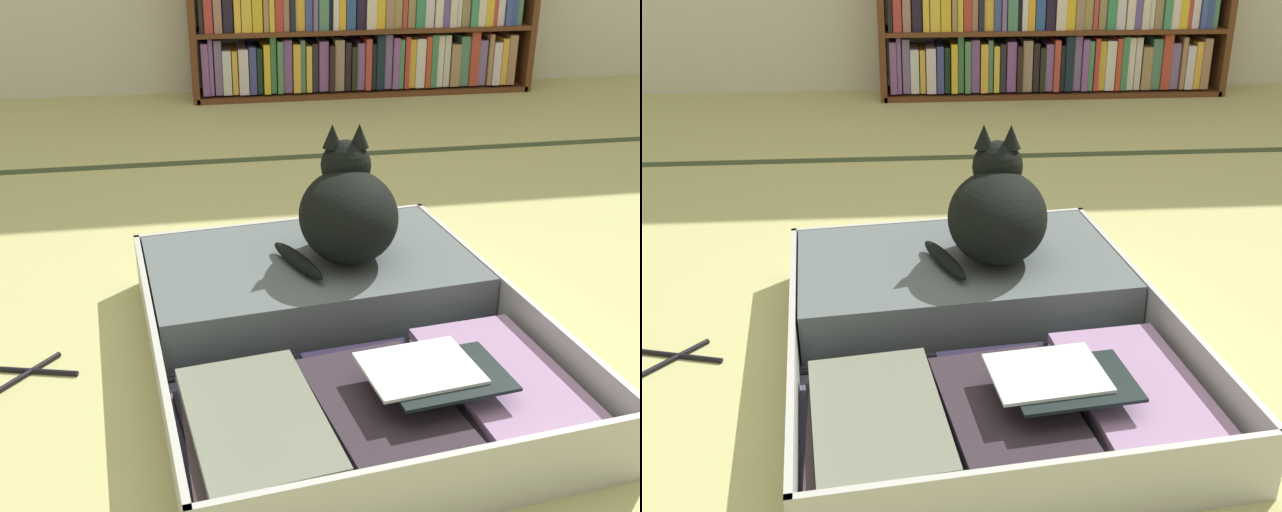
{
  "view_description": "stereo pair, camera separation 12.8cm",
  "coord_description": "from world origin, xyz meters",
  "views": [
    {
      "loc": [
        -0.35,
        -1.28,
        0.81
      ],
      "look_at": [
        -0.12,
        0.03,
        0.2
      ],
      "focal_mm": 42.53,
      "sensor_mm": 36.0,
      "label": 1
    },
    {
      "loc": [
        -0.22,
        -1.29,
        0.81
      ],
      "look_at": [
        -0.12,
        0.03,
        0.2
      ],
      "focal_mm": 42.53,
      "sensor_mm": 36.0,
      "label": 2
    }
  ],
  "objects": [
    {
      "name": "bookshelf",
      "position": [
        0.47,
        2.25,
        0.42
      ],
      "size": [
        1.6,
        0.25,
        0.87
      ],
      "color": "#573018",
      "rests_on": "ground_plane"
    },
    {
      "name": "ground_plane",
      "position": [
        0.0,
        0.0,
        0.0
      ],
      "size": [
        10.0,
        10.0,
        0.0
      ],
      "primitive_type": "plane",
      "color": "tan"
    },
    {
      "name": "black_cat",
      "position": [
        -0.03,
        0.18,
        0.23
      ],
      "size": [
        0.28,
        0.29,
        0.28
      ],
      "color": "black",
      "rests_on": "open_suitcase"
    },
    {
      "name": "tatami_border",
      "position": [
        0.0,
        1.29,
        0.0
      ],
      "size": [
        4.8,
        0.05,
        0.0
      ],
      "color": "#354627",
      "rests_on": "ground_plane"
    },
    {
      "name": "open_suitcase",
      "position": [
        -0.1,
        0.03,
        0.05
      ],
      "size": [
        0.81,
        0.99,
        0.12
      ],
      "color": "#B6B9B4",
      "rests_on": "ground_plane"
    }
  ]
}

